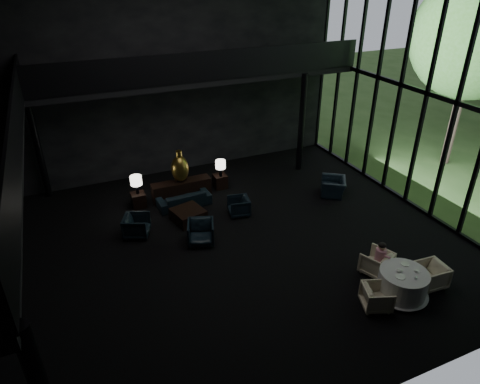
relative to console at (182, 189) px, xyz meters
name	(u,v)px	position (x,y,z in m)	size (l,w,h in m)	color
floor	(230,245)	(0.48, -3.52, -0.35)	(14.00, 12.00, 0.02)	black
wall_back	(168,74)	(0.48, 2.48, 3.65)	(14.00, 0.04, 8.00)	black
wall_front	(379,240)	(0.48, -9.52, 3.65)	(14.00, 0.04, 8.00)	black
curtain_wall	(427,93)	(7.43, -3.52, 3.65)	(0.20, 12.00, 8.00)	black
mezzanine_back	(202,77)	(1.48, 1.48, 3.65)	(12.00, 2.00, 0.25)	black
railing_left	(16,125)	(-4.52, -3.52, 4.25)	(0.06, 12.00, 1.00)	black
railing_back	(211,66)	(1.48, 0.48, 4.25)	(12.00, 0.06, 1.00)	black
column_nw	(38,146)	(-4.52, 2.18, 1.65)	(0.24, 0.24, 4.00)	black
column_ne	(302,123)	(5.28, 0.48, 1.65)	(0.24, 0.24, 4.00)	black
tree_near	(475,37)	(11.48, -1.52, 4.89)	(4.80, 4.80, 7.65)	#382D23
console	(182,189)	(0.00, 0.00, 0.00)	(2.17, 0.49, 0.69)	black
bronze_urn	(180,168)	(0.00, 0.02, 0.85)	(0.64, 0.64, 1.18)	#B06927
side_table_left	(139,200)	(-1.60, -0.01, -0.08)	(0.48, 0.48, 0.53)	black
table_lamp_left	(136,181)	(-1.60, 0.00, 0.67)	(0.40, 0.40, 0.68)	black
side_table_right	(220,181)	(1.60, 0.20, -0.08)	(0.48, 0.48, 0.53)	black
table_lamp_right	(220,165)	(1.60, 0.11, 0.65)	(0.38, 0.38, 0.64)	black
sofa	(184,197)	(-0.09, -0.60, -0.01)	(1.71, 0.50, 0.67)	black
lounge_armchair_west	(137,225)	(-2.03, -1.82, 0.05)	(0.77, 0.72, 0.79)	black
lounge_armchair_east	(239,206)	(1.45, -1.94, -0.02)	(0.63, 0.59, 0.65)	black
lounge_armchair_south	(201,231)	(-0.30, -3.03, 0.09)	(0.84, 0.79, 0.87)	black
window_armchair	(333,185)	(5.28, -2.03, 0.06)	(0.92, 0.60, 0.80)	black
coffee_table	(188,215)	(-0.27, -1.63, -0.13)	(0.96, 0.96, 0.43)	black
dining_table	(402,285)	(3.70, -7.40, -0.02)	(1.41, 1.41, 0.75)	white
dining_chair_north	(376,262)	(3.70, -6.39, 0.02)	(0.72, 0.67, 0.74)	beige
dining_chair_east	(431,275)	(4.68, -7.40, 0.01)	(0.69, 0.65, 0.71)	beige
dining_chair_west	(377,297)	(2.81, -7.49, -0.03)	(0.62, 0.58, 0.64)	beige
child	(381,253)	(3.70, -6.49, 0.41)	(0.29, 0.29, 0.62)	#EAB6C7
plate_a	(400,277)	(3.47, -7.49, 0.41)	(0.26, 0.26, 0.02)	white
plate_b	(405,264)	(3.95, -7.13, 0.41)	(0.23, 0.23, 0.02)	white
saucer	(417,271)	(4.02, -7.49, 0.41)	(0.16, 0.16, 0.01)	white
coffee_cup	(416,271)	(3.97, -7.50, 0.44)	(0.08, 0.08, 0.06)	white
cereal_bowl	(399,270)	(3.59, -7.31, 0.44)	(0.15, 0.15, 0.08)	white
cream_pot	(416,278)	(3.75, -7.71, 0.44)	(0.06, 0.06, 0.07)	#99999E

